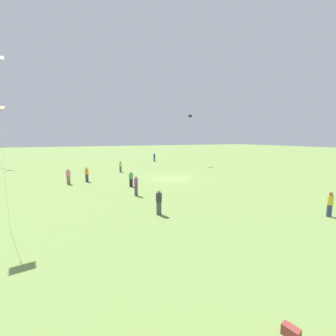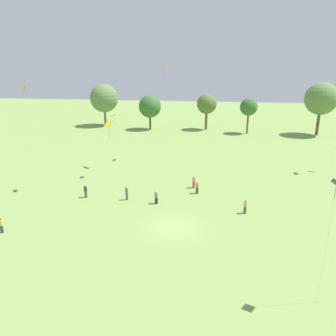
{
  "view_description": "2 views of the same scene",
  "coord_description": "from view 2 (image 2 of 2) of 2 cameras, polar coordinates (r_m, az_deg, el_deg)",
  "views": [
    {
      "loc": [
        -25.67,
        11.9,
        5.12
      ],
      "look_at": [
        -4.76,
        2.39,
        2.04
      ],
      "focal_mm": 24.0,
      "sensor_mm": 36.0,
      "label": 1
    },
    {
      "loc": [
        3.9,
        -30.63,
        16.48
      ],
      "look_at": [
        -1.36,
        5.55,
        4.75
      ],
      "focal_mm": 35.0,
      "sensor_mm": 36.0,
      "label": 2
    }
  ],
  "objects": [
    {
      "name": "tree_1",
      "position": [
        85.17,
        -3.17,
        10.64
      ],
      "size": [
        5.69,
        5.69,
        8.79
      ],
      "color": "brown",
      "rests_on": "ground_plane"
    },
    {
      "name": "tree_3",
      "position": [
        82.23,
        13.88,
        10.25
      ],
      "size": [
        4.19,
        4.19,
        8.57
      ],
      "color": "brown",
      "rests_on": "ground_plane"
    },
    {
      "name": "person_2",
      "position": [
        41.56,
        -7.21,
        -4.37
      ],
      "size": [
        0.44,
        0.44,
        1.79
      ],
      "rotation": [
        0.0,
        0.0,
        0.36
      ],
      "color": "#4C4C51",
      "rests_on": "ground_plane"
    },
    {
      "name": "kite_2",
      "position": [
        56.41,
        -23.62,
        12.14
      ],
      "size": [
        0.77,
        1.07,
        13.25
      ],
      "rotation": [
        0.0,
        0.0,
        4.14
      ],
      "color": "orange",
      "rests_on": "ground_plane"
    },
    {
      "name": "person_3",
      "position": [
        43.31,
        -14.15,
        -3.94
      ],
      "size": [
        0.47,
        0.47,
        1.71
      ],
      "rotation": [
        0.0,
        0.0,
        1.38
      ],
      "color": "#4C4C51",
      "rests_on": "ground_plane"
    },
    {
      "name": "tree_0",
      "position": [
        91.84,
        -11.07,
        11.83
      ],
      "size": [
        7.5,
        7.5,
        11.22
      ],
      "color": "brown",
      "rests_on": "ground_plane"
    },
    {
      "name": "tree_4",
      "position": [
        85.5,
        25.15,
        10.86
      ],
      "size": [
        7.51,
        7.51,
        12.39
      ],
      "color": "brown",
      "rests_on": "ground_plane"
    },
    {
      "name": "picnic_bag_0",
      "position": [
        48.55,
        -25.04,
        -3.63
      ],
      "size": [
        0.47,
        0.33,
        0.29
      ],
      "rotation": [
        0.0,
        0.0,
        0.23
      ],
      "color": "#933833",
      "rests_on": "ground_plane"
    },
    {
      "name": "person_6",
      "position": [
        40.23,
        -2.05,
        -5.14
      ],
      "size": [
        0.47,
        0.47,
        1.66
      ],
      "rotation": [
        0.0,
        0.0,
        0.09
      ],
      "color": "#232328",
      "rests_on": "ground_plane"
    },
    {
      "name": "kite_3",
      "position": [
        57.08,
        -0.74,
        16.69
      ],
      "size": [
        0.87,
        1.07,
        16.41
      ],
      "rotation": [
        0.0,
        0.0,
        3.89
      ],
      "color": "orange",
      "rests_on": "ground_plane"
    },
    {
      "name": "kite_0",
      "position": [
        23.66,
        27.16,
        -3.44
      ],
      "size": [
        0.89,
        0.92,
        9.37
      ],
      "rotation": [
        0.0,
        0.0,
        0.25
      ],
      "color": "black",
      "rests_on": "ground_plane"
    },
    {
      "name": "tree_2",
      "position": [
        85.32,
        6.76,
        11.0
      ],
      "size": [
        5.06,
        5.06,
        9.15
      ],
      "color": "brown",
      "rests_on": "ground_plane"
    },
    {
      "name": "person_4",
      "position": [
        38.71,
        13.29,
        -6.59
      ],
      "size": [
        0.42,
        0.42,
        1.65
      ],
      "rotation": [
        0.0,
        0.0,
        3.24
      ],
      "color": "#4C4C51",
      "rests_on": "ground_plane"
    },
    {
      "name": "ground_plane",
      "position": [
        35.01,
        0.91,
        -10.3
      ],
      "size": [
        240.0,
        240.0,
        0.0
      ],
      "primitive_type": "plane",
      "color": "#7A994C"
    },
    {
      "name": "kite_4",
      "position": [
        53.69,
        -10.3,
        7.44
      ],
      "size": [
        1.58,
        1.43,
        7.72
      ],
      "rotation": [
        0.0,
        0.0,
        5.0
      ],
      "color": "yellow",
      "rests_on": "ground_plane"
    },
    {
      "name": "person_0",
      "position": [
        43.41,
        5.1,
        -3.36
      ],
      "size": [
        0.48,
        0.48,
        1.76
      ],
      "rotation": [
        0.0,
        0.0,
        1.77
      ],
      "color": "#333D5B",
      "rests_on": "ground_plane"
    },
    {
      "name": "person_1",
      "position": [
        37.69,
        -27.06,
        -8.85
      ],
      "size": [
        0.47,
        0.47,
        1.66
      ],
      "rotation": [
        0.0,
        0.0,
        5.1
      ],
      "color": "#333D5B",
      "rests_on": "ground_plane"
    },
    {
      "name": "kite_6",
      "position": [
        48.57,
        -9.45,
        8.68
      ],
      "size": [
        0.97,
        1.04,
        9.52
      ],
      "rotation": [
        0.0,
        0.0,
        4.1
      ],
      "color": "green",
      "rests_on": "ground_plane"
    },
    {
      "name": "person_7",
      "position": [
        45.31,
        4.54,
        -2.43
      ],
      "size": [
        0.53,
        0.53,
        1.76
      ],
      "rotation": [
        0.0,
        0.0,
        6.12
      ],
      "color": "#847056",
      "rests_on": "ground_plane"
    }
  ]
}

